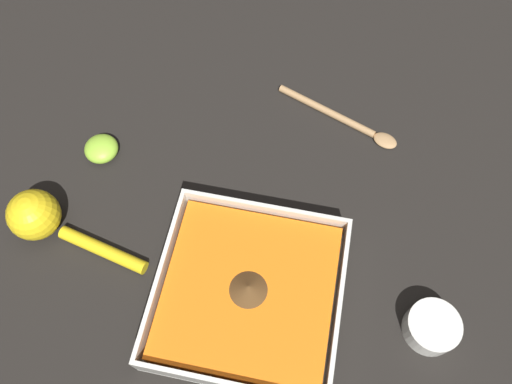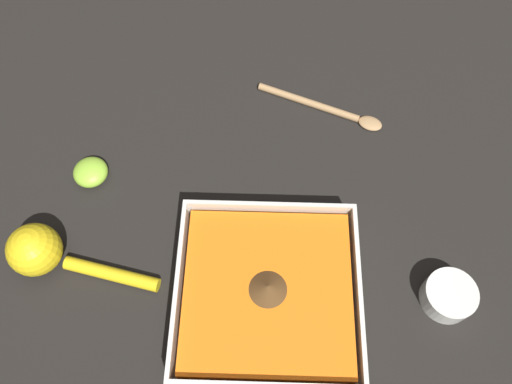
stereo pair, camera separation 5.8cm
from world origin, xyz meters
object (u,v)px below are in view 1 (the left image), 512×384
at_px(lemon_half, 101,149).
at_px(wooden_spoon, 343,120).
at_px(square_dish, 249,294).
at_px(lemon_squeezer, 42,219).
at_px(spice_bowl, 431,327).

height_order(lemon_half, wooden_spoon, lemon_half).
xyz_separation_m(square_dish, lemon_half, (-0.28, 0.19, -0.01)).
relative_size(lemon_squeezer, wooden_spoon, 1.00).
xyz_separation_m(square_dish, spice_bowl, (0.25, 0.00, -0.01)).
height_order(square_dish, wooden_spoon, square_dish).
bearing_deg(lemon_squeezer, square_dish, -175.73).
relative_size(square_dish, wooden_spoon, 1.17).
distance_m(square_dish, lemon_half, 0.34).
height_order(square_dish, lemon_half, square_dish).
distance_m(lemon_squeezer, wooden_spoon, 0.50).
bearing_deg(lemon_half, spice_bowl, -18.95).
relative_size(square_dish, spice_bowl, 3.45).
relative_size(spice_bowl, wooden_spoon, 0.34).
bearing_deg(square_dish, lemon_half, 146.31).
distance_m(spice_bowl, lemon_squeezer, 0.57).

